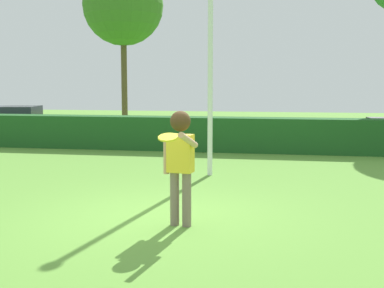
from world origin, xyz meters
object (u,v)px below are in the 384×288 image
object	(u,v)px
person	(180,155)
parked_car_green	(11,120)
frisbee	(168,137)
lamppost	(210,39)
willow_tree	(123,5)

from	to	relation	value
person	parked_car_green	distance (m)	14.60
person	frisbee	xyz separation A→B (m)	(0.02, -0.90, 0.36)
frisbee	lamppost	world-z (taller)	lamppost
person	parked_car_green	bearing A→B (deg)	129.74
frisbee	willow_tree	world-z (taller)	willow_tree
frisbee	parked_car_green	size ratio (longest dim) A/B	0.06
frisbee	parked_car_green	bearing A→B (deg)	127.62
person	lamppost	size ratio (longest dim) A/B	0.31
parked_car_green	person	bearing A→B (deg)	-50.26
person	lamppost	world-z (taller)	lamppost
lamppost	parked_car_green	xyz separation A→B (m)	(-9.19, 6.95, -2.50)
willow_tree	parked_car_green	bearing A→B (deg)	-111.84
frisbee	lamppost	distance (m)	5.45
frisbee	willow_tree	xyz separation A→B (m)	(-6.65, 18.85, 4.69)
lamppost	willow_tree	xyz separation A→B (m)	(-6.49, 13.68, 2.97)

